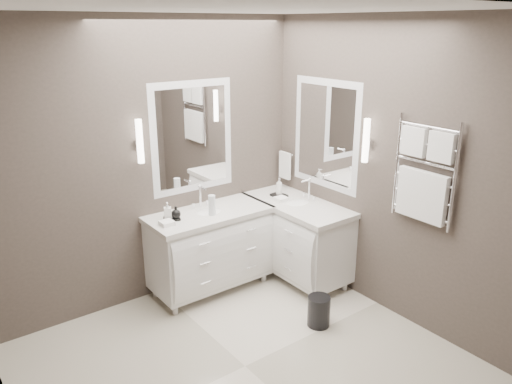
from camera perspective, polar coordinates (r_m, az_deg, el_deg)
floor at (r=4.24m, az=-1.26°, el=-19.33°), size 3.20×3.00×0.01m
ceiling at (r=3.34m, az=-1.61°, el=20.36°), size 3.20×3.00×0.01m
wall_back at (r=4.82m, az=-11.91°, el=3.16°), size 3.20×0.01×2.70m
wall_front at (r=2.61m, az=18.60°, el=-11.20°), size 3.20×0.01×2.70m
wall_right at (r=4.64m, az=14.94°, el=2.33°), size 0.01×3.00×2.70m
vanity_back at (r=5.08m, az=-5.28°, el=-6.09°), size 1.24×0.59×0.97m
vanity_right at (r=5.32m, az=4.66°, el=-4.89°), size 0.59×1.24×0.97m
mirror_back at (r=4.95m, az=-7.26°, el=6.23°), size 0.90×0.02×1.10m
mirror_right at (r=5.09m, az=7.96°, el=6.54°), size 0.02×0.90×1.10m
sconce_back at (r=4.64m, az=-13.13°, el=5.57°), size 0.06×0.06×0.40m
sconce_right at (r=4.65m, az=12.45°, el=5.67°), size 0.06×0.06×0.40m
towel_bar_corner at (r=5.56m, az=3.32°, el=3.12°), size 0.03×0.22×0.30m
towel_ladder at (r=4.36m, az=18.61°, el=1.52°), size 0.06×0.58×0.90m
waste_bin at (r=4.67m, az=7.19°, el=-13.35°), size 0.21×0.21×0.29m
amenity_tray_back at (r=4.77m, az=-9.58°, el=-3.03°), size 0.17×0.15×0.02m
amenity_tray_right at (r=5.34m, az=2.64°, el=-0.39°), size 0.13×0.17×0.02m
water_bottle at (r=4.82m, az=-5.06°, el=-1.50°), size 0.07×0.07×0.20m
soap_bottle_a at (r=4.75m, az=-10.07°, el=-2.06°), size 0.09×0.09×0.15m
soap_bottle_b at (r=4.74m, az=-9.14°, el=-2.29°), size 0.10×0.10×0.11m
soap_bottle_c at (r=5.31m, az=2.66°, el=0.66°), size 0.09×0.09×0.18m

